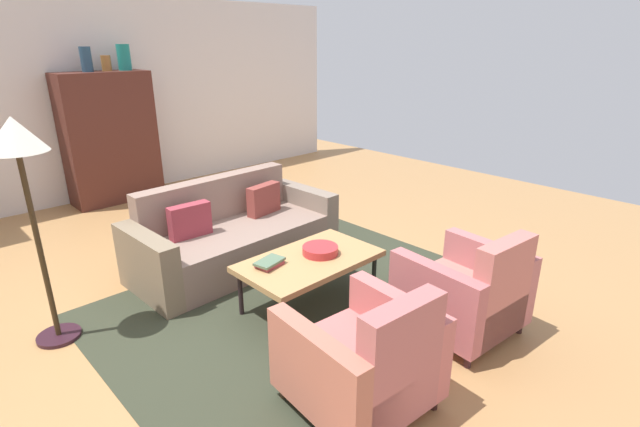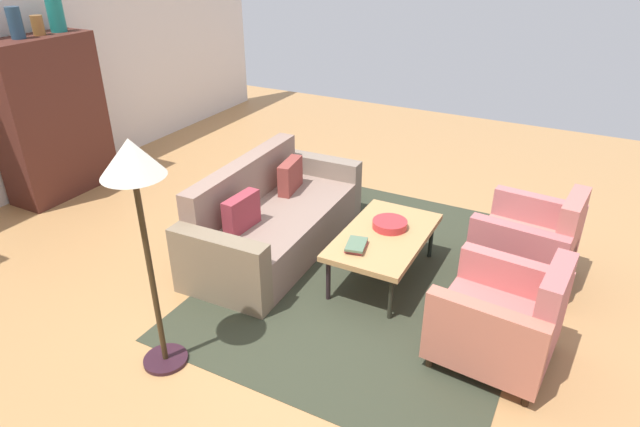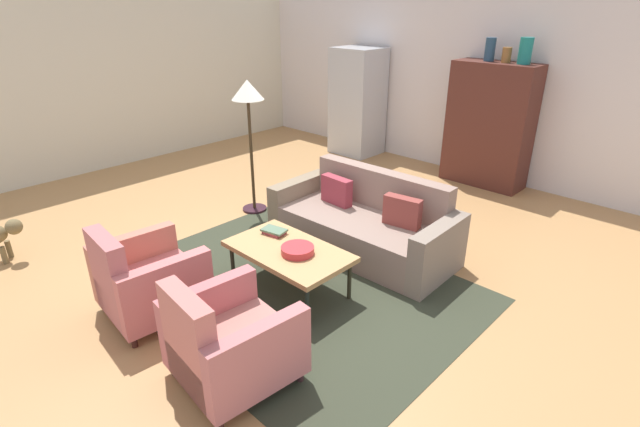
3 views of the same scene
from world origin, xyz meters
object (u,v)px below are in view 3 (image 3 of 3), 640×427
at_px(refrigerator, 357,102).
at_px(vase_small, 525,51).
at_px(couch, 366,225).
at_px(vase_tall, 490,49).
at_px(book_stack, 274,231).
at_px(vase_round, 507,55).
at_px(floor_lamp, 248,103).
at_px(armchair_right, 226,345).
at_px(armchair_left, 144,282).
at_px(fruit_bowl, 298,250).
at_px(coffee_table, 289,252).
at_px(cabinet, 489,125).

bearing_deg(refrigerator, vase_small, 2.05).
bearing_deg(couch, vase_tall, -88.15).
height_order(book_stack, vase_round, vase_round).
xyz_separation_m(book_stack, vase_small, (0.65, 3.97, 1.50)).
distance_m(couch, book_stack, 1.13).
bearing_deg(floor_lamp, refrigerator, 103.45).
bearing_deg(armchair_right, vase_tall, 103.91).
bearing_deg(armchair_left, fruit_bowl, 62.79).
distance_m(vase_tall, refrigerator, 2.52).
xyz_separation_m(couch, vase_small, (0.32, 2.90, 1.68)).
height_order(coffee_table, fruit_bowl, fruit_bowl).
bearing_deg(vase_small, book_stack, -99.36).
xyz_separation_m(fruit_bowl, refrigerator, (-2.60, 3.99, 0.44)).
distance_m(coffee_table, vase_small, 4.39).
distance_m(refrigerator, floor_lamp, 3.13).
bearing_deg(floor_lamp, vase_small, 56.18).
bearing_deg(vase_tall, floor_lamp, -116.96).
xyz_separation_m(vase_round, floor_lamp, (-1.83, -3.10, -0.46)).
bearing_deg(armchair_left, floor_lamp, 123.04).
distance_m(vase_tall, vase_round, 0.26).
bearing_deg(book_stack, vase_round, 84.18).
distance_m(cabinet, vase_small, 1.13).
relative_size(armchair_right, book_stack, 3.25).
bearing_deg(couch, vase_small, -97.99).
bearing_deg(vase_small, couch, -96.28).
relative_size(armchair_left, vase_round, 4.32).
distance_m(coffee_table, fruit_bowl, 0.15).
distance_m(coffee_table, armchair_left, 1.32).
bearing_deg(cabinet, couch, -89.39).
xyz_separation_m(fruit_bowl, vase_round, (-0.06, 4.09, 1.42)).
xyz_separation_m(coffee_table, armchair_right, (0.59, -1.17, -0.06)).
distance_m(book_stack, refrigerator, 4.44).
bearing_deg(cabinet, coffee_table, -89.53).
relative_size(armchair_right, vase_round, 4.32).
distance_m(coffee_table, vase_round, 4.35).
bearing_deg(cabinet, floor_lamp, -119.08).
relative_size(armchair_right, floor_lamp, 0.51).
relative_size(coffee_table, vase_small, 3.48).
xyz_separation_m(book_stack, floor_lamp, (-1.42, 0.87, 0.97)).
bearing_deg(fruit_bowl, armchair_left, -122.12).
bearing_deg(couch, coffee_table, 88.41).
xyz_separation_m(cabinet, vase_round, (0.10, -0.00, 1.00)).
relative_size(coffee_table, armchair_right, 1.36).
height_order(coffee_table, vase_round, vase_round).
relative_size(coffee_table, refrigerator, 0.65).
bearing_deg(cabinet, armchair_left, -96.21).
bearing_deg(fruit_bowl, armchair_right, -68.17).
bearing_deg(coffee_table, armchair_left, -117.45).
bearing_deg(floor_lamp, coffee_table, -29.41).
xyz_separation_m(armchair_left, fruit_bowl, (0.73, 1.17, 0.14)).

